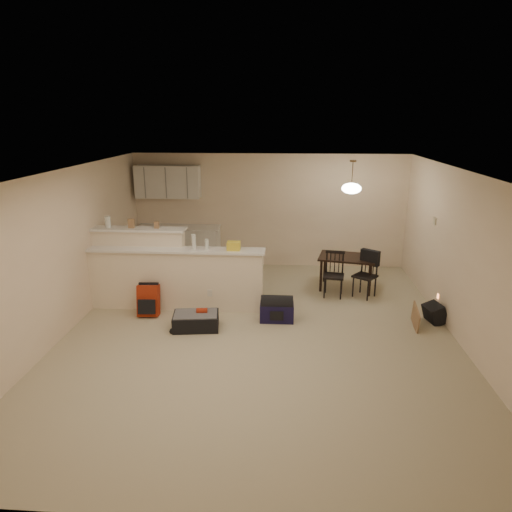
# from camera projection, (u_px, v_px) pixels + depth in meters

# --- Properties ---
(room) EXTENTS (7.00, 7.02, 2.50)m
(room) POSITION_uv_depth(u_px,v_px,m) (260.00, 257.00, 6.78)
(room) COLOR #BEB392
(room) RESTS_ON ground
(breakfast_bar) EXTENTS (3.08, 0.58, 1.39)m
(breakfast_bar) POSITION_uv_depth(u_px,v_px,m) (163.00, 274.00, 8.01)
(breakfast_bar) COLOR #F9E7C9
(breakfast_bar) RESTS_ON ground
(upper_cabinets) EXTENTS (1.40, 0.34, 0.70)m
(upper_cabinets) POSITION_uv_depth(u_px,v_px,m) (168.00, 182.00, 9.90)
(upper_cabinets) COLOR white
(upper_cabinets) RESTS_ON room
(kitchen_counter) EXTENTS (1.80, 0.60, 0.90)m
(kitchen_counter) POSITION_uv_depth(u_px,v_px,m) (179.00, 248.00, 10.18)
(kitchen_counter) COLOR white
(kitchen_counter) RESTS_ON ground
(thermostat) EXTENTS (0.02, 0.12, 0.12)m
(thermostat) POSITION_uv_depth(u_px,v_px,m) (435.00, 221.00, 7.99)
(thermostat) COLOR beige
(thermostat) RESTS_ON room
(jar) EXTENTS (0.10, 0.10, 0.20)m
(jar) POSITION_uv_depth(u_px,v_px,m) (108.00, 222.00, 7.95)
(jar) COLOR silver
(jar) RESTS_ON breakfast_bar
(cereal_box) EXTENTS (0.10, 0.07, 0.16)m
(cereal_box) POSITION_uv_depth(u_px,v_px,m) (131.00, 223.00, 7.93)
(cereal_box) COLOR #97724E
(cereal_box) RESTS_ON breakfast_bar
(small_box) EXTENTS (0.08, 0.06, 0.12)m
(small_box) POSITION_uv_depth(u_px,v_px,m) (157.00, 225.00, 7.91)
(small_box) COLOR #97724E
(small_box) RESTS_ON breakfast_bar
(bottle_a) EXTENTS (0.07, 0.07, 0.26)m
(bottle_a) POSITION_uv_depth(u_px,v_px,m) (194.00, 242.00, 7.72)
(bottle_a) COLOR silver
(bottle_a) RESTS_ON breakfast_bar
(bottle_b) EXTENTS (0.06, 0.06, 0.18)m
(bottle_b) POSITION_uv_depth(u_px,v_px,m) (207.00, 244.00, 7.72)
(bottle_b) COLOR silver
(bottle_b) RESTS_ON breakfast_bar
(bag_lump) EXTENTS (0.22, 0.18, 0.14)m
(bag_lump) POSITION_uv_depth(u_px,v_px,m) (234.00, 246.00, 7.69)
(bag_lump) COLOR #97724E
(bag_lump) RESTS_ON breakfast_bar
(dining_table) EXTENTS (1.18, 0.90, 0.66)m
(dining_table) POSITION_uv_depth(u_px,v_px,m) (347.00, 260.00, 8.84)
(dining_table) COLOR black
(dining_table) RESTS_ON ground
(pendant_lamp) EXTENTS (0.36, 0.36, 0.62)m
(pendant_lamp) POSITION_uv_depth(u_px,v_px,m) (351.00, 188.00, 8.43)
(pendant_lamp) COLOR brown
(pendant_lamp) RESTS_ON room
(dining_chair_near) EXTENTS (0.42, 0.41, 0.85)m
(dining_chair_near) POSITION_uv_depth(u_px,v_px,m) (334.00, 275.00, 8.50)
(dining_chair_near) COLOR black
(dining_chair_near) RESTS_ON ground
(dining_chair_far) EXTENTS (0.52, 0.51, 0.86)m
(dining_chair_far) POSITION_uv_depth(u_px,v_px,m) (365.00, 275.00, 8.48)
(dining_chair_far) COLOR black
(dining_chair_far) RESTS_ON ground
(suitcase) EXTENTS (0.77, 0.55, 0.24)m
(suitcase) POSITION_uv_depth(u_px,v_px,m) (196.00, 321.00, 7.28)
(suitcase) COLOR black
(suitcase) RESTS_ON ground
(red_backpack) EXTENTS (0.36, 0.24, 0.53)m
(red_backpack) POSITION_uv_depth(u_px,v_px,m) (149.00, 300.00, 7.73)
(red_backpack) COLOR #A22912
(red_backpack) RESTS_ON ground
(navy_duffel) EXTENTS (0.56, 0.31, 0.30)m
(navy_duffel) POSITION_uv_depth(u_px,v_px,m) (277.00, 312.00, 7.54)
(navy_duffel) COLOR #161239
(navy_duffel) RESTS_ON ground
(black_daypack) EXTENTS (0.32, 0.39, 0.30)m
(black_daypack) POSITION_uv_depth(u_px,v_px,m) (434.00, 313.00, 7.49)
(black_daypack) COLOR black
(black_daypack) RESTS_ON ground
(cardboard_sheet) EXTENTS (0.04, 0.47, 0.35)m
(cardboard_sheet) POSITION_uv_depth(u_px,v_px,m) (416.00, 318.00, 7.26)
(cardboard_sheet) COLOR #97724E
(cardboard_sheet) RESTS_ON ground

